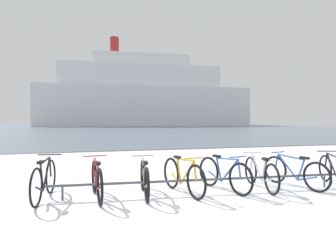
# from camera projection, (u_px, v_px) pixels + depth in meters

# --- Properties ---
(ground) EXTENTS (80.00, 132.00, 0.08)m
(ground) POSITION_uv_depth(u_px,v_px,m) (98.00, 127.00, 56.25)
(ground) COLOR white
(bike_rack) EXTENTS (6.24, 0.48, 0.31)m
(bike_rack) POSITION_uv_depth(u_px,v_px,m) (205.00, 180.00, 5.98)
(bike_rack) COLOR #4C5156
(bike_rack) RESTS_ON ground
(bicycle_0) EXTENTS (0.46, 1.65, 0.82)m
(bicycle_0) POSITION_uv_depth(u_px,v_px,m) (44.00, 180.00, 5.49)
(bicycle_0) COLOR black
(bicycle_0) RESTS_ON ground
(bicycle_1) EXTENTS (0.46, 1.64, 0.79)m
(bicycle_1) POSITION_uv_depth(u_px,v_px,m) (97.00, 180.00, 5.55)
(bicycle_1) COLOR black
(bicycle_1) RESTS_ON ground
(bicycle_2) EXTENTS (0.46, 1.61, 0.77)m
(bicycle_2) POSITION_uv_depth(u_px,v_px,m) (145.00, 179.00, 5.76)
(bicycle_2) COLOR black
(bicycle_2) RESTS_ON ground
(bicycle_3) EXTENTS (0.51, 1.69, 0.80)m
(bicycle_3) POSITION_uv_depth(u_px,v_px,m) (183.00, 176.00, 5.94)
(bicycle_3) COLOR black
(bicycle_3) RESTS_ON ground
(bicycle_4) EXTENTS (0.59, 1.63, 0.79)m
(bicycle_4) POSITION_uv_depth(u_px,v_px,m) (224.00, 174.00, 6.18)
(bicycle_4) COLOR black
(bicycle_4) RESTS_ON ground
(bicycle_5) EXTENTS (0.46, 1.67, 0.76)m
(bicycle_5) POSITION_uv_depth(u_px,v_px,m) (260.00, 173.00, 6.34)
(bicycle_5) COLOR black
(bicycle_5) RESTS_ON ground
(bicycle_6) EXTENTS (0.59, 1.66, 0.76)m
(bicycle_6) POSITION_uv_depth(u_px,v_px,m) (294.00, 172.00, 6.50)
(bicycle_6) COLOR black
(bicycle_6) RESTS_ON ground
(bicycle_7) EXTENTS (0.66, 1.61, 0.77)m
(bicycle_7) POSITION_uv_depth(u_px,v_px,m) (336.00, 171.00, 6.60)
(bicycle_7) COLOR black
(bicycle_7) RESTS_ON ground
(ferry_ship) EXTENTS (46.14, 12.37, 19.32)m
(ferry_ship) POSITION_uv_depth(u_px,v_px,m) (144.00, 97.00, 64.94)
(ferry_ship) COLOR white
(ferry_ship) RESTS_ON ground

